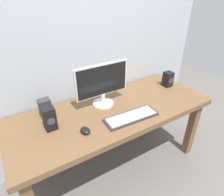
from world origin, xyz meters
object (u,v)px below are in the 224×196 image
object	(u,v)px
keyboard_primary	(131,117)
speaker_right	(168,79)
monitor	(102,83)
desk	(113,118)
audio_controller	(45,108)
speaker_left	(50,119)
mouse	(85,131)

from	to	relation	value
keyboard_primary	speaker_right	bearing A→B (deg)	21.61
monitor	desk	bearing A→B (deg)	-76.10
speaker_right	audio_controller	distance (m)	1.26
speaker_right	speaker_left	bearing A→B (deg)	-177.58
keyboard_primary	mouse	world-z (taller)	mouse
keyboard_primary	audio_controller	size ratio (longest dim) A/B	3.05
monitor	speaker_right	world-z (taller)	monitor
speaker_right	audio_controller	xyz separation A→B (m)	(-1.26, 0.14, -0.00)
speaker_right	keyboard_primary	bearing A→B (deg)	-158.39
desk	mouse	bearing A→B (deg)	-155.46
monitor	audio_controller	distance (m)	0.51
desk	speaker_right	xyz separation A→B (m)	(0.74, 0.08, 0.17)
speaker_left	monitor	bearing A→B (deg)	11.21
desk	speaker_right	bearing A→B (deg)	6.30
keyboard_primary	mouse	bearing A→B (deg)	175.38
speaker_left	audio_controller	bearing A→B (deg)	85.06
speaker_left	audio_controller	size ratio (longest dim) A/B	1.22
desk	audio_controller	xyz separation A→B (m)	(-0.52, 0.22, 0.17)
audio_controller	speaker_left	bearing A→B (deg)	-94.94
desk	mouse	distance (m)	0.38
monitor	mouse	world-z (taller)	monitor
desk	keyboard_primary	size ratio (longest dim) A/B	3.86
mouse	speaker_left	world-z (taller)	speaker_left
desk	speaker_left	xyz separation A→B (m)	(-0.54, 0.03, 0.18)
speaker_right	audio_controller	size ratio (longest dim) A/B	1.03
speaker_left	mouse	bearing A→B (deg)	-41.99
speaker_left	desk	bearing A→B (deg)	-2.94
mouse	keyboard_primary	bearing A→B (deg)	-15.01
monitor	speaker_left	xyz separation A→B (m)	(-0.50, -0.10, -0.12)
monitor	mouse	distance (m)	0.46
mouse	speaker_right	world-z (taller)	speaker_right
monitor	speaker_left	bearing A→B (deg)	-168.79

